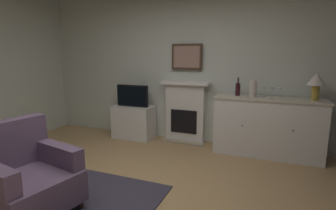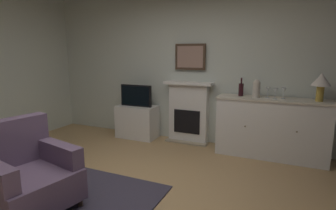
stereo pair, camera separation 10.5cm
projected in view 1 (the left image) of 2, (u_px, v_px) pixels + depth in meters
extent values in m
cube|color=silver|center=(193.00, 61.00, 4.69)|extent=(6.01, 0.06, 2.91)
cube|color=#383342|center=(45.00, 209.00, 2.73)|extent=(2.12, 1.86, 0.02)
cube|color=white|center=(185.00, 113.00, 4.79)|extent=(0.70, 0.18, 1.05)
cube|color=tan|center=(183.00, 142.00, 4.80)|extent=(0.77, 0.20, 0.03)
cube|color=black|center=(184.00, 122.00, 4.73)|extent=(0.48, 0.02, 0.42)
cube|color=white|center=(185.00, 83.00, 4.66)|extent=(0.87, 0.27, 0.05)
cube|color=#473323|center=(187.00, 57.00, 4.64)|extent=(0.55, 0.03, 0.45)
cube|color=#9E7A6B|center=(187.00, 57.00, 4.62)|extent=(0.47, 0.01, 0.37)
cube|color=white|center=(267.00, 128.00, 4.13)|extent=(1.60, 0.45, 0.89)
cube|color=beige|center=(269.00, 99.00, 4.04)|extent=(1.63, 0.48, 0.03)
sphere|color=brown|center=(242.00, 126.00, 4.03)|extent=(0.02, 0.02, 0.02)
sphere|color=brown|center=(293.00, 131.00, 3.78)|extent=(0.02, 0.02, 0.02)
cylinder|color=#B79338|center=(315.00, 93.00, 3.80)|extent=(0.10, 0.10, 0.22)
cone|color=silver|center=(317.00, 79.00, 3.76)|extent=(0.26, 0.26, 0.18)
cylinder|color=#331419|center=(238.00, 89.00, 4.24)|extent=(0.08, 0.08, 0.20)
cylinder|color=#331419|center=(238.00, 80.00, 4.21)|extent=(0.03, 0.03, 0.09)
cylinder|color=silver|center=(264.00, 97.00, 4.09)|extent=(0.06, 0.06, 0.00)
cylinder|color=silver|center=(264.00, 94.00, 4.08)|extent=(0.01, 0.01, 0.09)
cone|color=silver|center=(264.00, 89.00, 4.06)|extent=(0.07, 0.07, 0.07)
cylinder|color=silver|center=(271.00, 98.00, 3.97)|extent=(0.06, 0.06, 0.00)
cylinder|color=silver|center=(272.00, 95.00, 3.97)|extent=(0.01, 0.01, 0.09)
cone|color=silver|center=(272.00, 90.00, 3.95)|extent=(0.07, 0.07, 0.07)
cylinder|color=silver|center=(279.00, 98.00, 4.01)|extent=(0.06, 0.06, 0.00)
cylinder|color=silver|center=(279.00, 95.00, 4.00)|extent=(0.01, 0.01, 0.09)
cone|color=silver|center=(280.00, 90.00, 3.99)|extent=(0.07, 0.07, 0.07)
cylinder|color=beige|center=(253.00, 90.00, 4.06)|extent=(0.11, 0.11, 0.24)
sphere|color=beige|center=(254.00, 82.00, 4.04)|extent=(0.08, 0.08, 0.08)
cube|color=white|center=(134.00, 122.00, 5.04)|extent=(0.75, 0.42, 0.61)
cube|color=black|center=(132.00, 96.00, 4.92)|extent=(0.62, 0.06, 0.40)
cube|color=black|center=(132.00, 96.00, 4.89)|extent=(0.57, 0.01, 0.35)
cylinder|color=#936B4C|center=(5.00, 156.00, 3.98)|extent=(0.18, 0.18, 0.14)
sphere|color=#478438|center=(4.00, 143.00, 3.94)|extent=(0.30, 0.30, 0.30)
sphere|color=#478438|center=(4.00, 140.00, 3.88)|extent=(0.18, 0.18, 0.18)
cube|color=#604C66|center=(31.00, 190.00, 2.63)|extent=(0.93, 0.90, 0.32)
cube|color=#604C66|center=(9.00, 144.00, 2.73)|extent=(0.31, 0.78, 0.50)
cube|color=#604C66|center=(57.00, 154.00, 2.84)|extent=(0.73, 0.28, 0.22)
cylinder|color=#473323|center=(81.00, 204.00, 2.75)|extent=(0.05, 0.05, 0.10)
cylinder|color=#473323|center=(43.00, 186.00, 3.11)|extent=(0.05, 0.05, 0.10)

